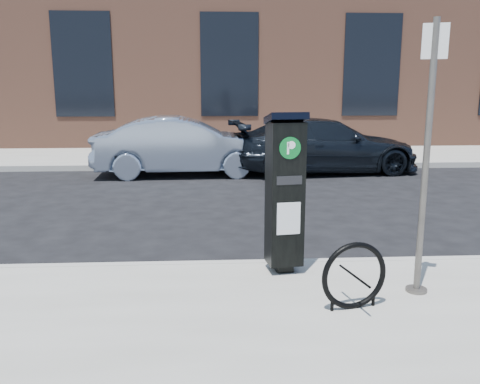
{
  "coord_description": "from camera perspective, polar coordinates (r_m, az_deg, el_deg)",
  "views": [
    {
      "loc": [
        -0.63,
        -6.06,
        2.32
      ],
      "look_at": [
        -0.27,
        0.5,
        0.94
      ],
      "focal_mm": 38.0,
      "sensor_mm": 36.0,
      "label": 1
    }
  ],
  "objects": [
    {
      "name": "ground",
      "position": [
        6.52,
        2.64,
        -8.96
      ],
      "size": [
        120.0,
        120.0,
        0.0
      ],
      "primitive_type": "plane",
      "color": "black",
      "rests_on": "ground"
    },
    {
      "name": "sidewalk_far",
      "position": [
        20.2,
        -1.36,
        5.53
      ],
      "size": [
        60.0,
        12.0,
        0.15
      ],
      "primitive_type": "cube",
      "color": "gray",
      "rests_on": "ground"
    },
    {
      "name": "curb_near",
      "position": [
        6.48,
        2.66,
        -8.41
      ],
      "size": [
        60.0,
        0.12,
        0.16
      ],
      "primitive_type": "cube",
      "color": "#9E9B93",
      "rests_on": "ground"
    },
    {
      "name": "curb_far",
      "position": [
        14.27,
        -0.59,
        2.86
      ],
      "size": [
        60.0,
        0.12,
        0.16
      ],
      "primitive_type": "cube",
      "color": "#9E9B93",
      "rests_on": "ground"
    },
    {
      "name": "building",
      "position": [
        23.14,
        -1.66,
        16.44
      ],
      "size": [
        28.0,
        10.05,
        8.25
      ],
      "color": "brown",
      "rests_on": "ground"
    },
    {
      "name": "parking_kiosk",
      "position": [
        5.9,
        5.05,
        0.06
      ],
      "size": [
        0.48,
        0.44,
        1.88
      ],
      "rotation": [
        0.0,
        0.0,
        0.14
      ],
      "color": "black",
      "rests_on": "sidewalk_near"
    },
    {
      "name": "sign_pole",
      "position": [
        5.52,
        20.15,
        3.12
      ],
      "size": [
        0.24,
        0.23,
        2.82
      ],
      "rotation": [
        0.0,
        0.0,
        -0.32
      ],
      "color": "#4E4A45",
      "rests_on": "sidewalk_near"
    },
    {
      "name": "bike_rack",
      "position": [
        5.17,
        12.7,
        -9.2
      ],
      "size": [
        0.69,
        0.2,
        0.69
      ],
      "rotation": [
        0.0,
        0.0,
        0.22
      ],
      "color": "black",
      "rests_on": "sidewalk_near"
    },
    {
      "name": "car_silver",
      "position": [
        13.37,
        -6.32,
        5.14
      ],
      "size": [
        4.68,
        1.81,
        1.52
      ],
      "primitive_type": "imported",
      "rotation": [
        0.0,
        0.0,
        1.61
      ],
      "color": "#8695AB",
      "rests_on": "ground"
    },
    {
      "name": "car_dark",
      "position": [
        13.89,
        9.46,
        5.17
      ],
      "size": [
        5.22,
        2.59,
        1.46
      ],
      "primitive_type": "imported",
      "rotation": [
        0.0,
        0.0,
        1.68
      ],
      "color": "black",
      "rests_on": "ground"
    }
  ]
}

